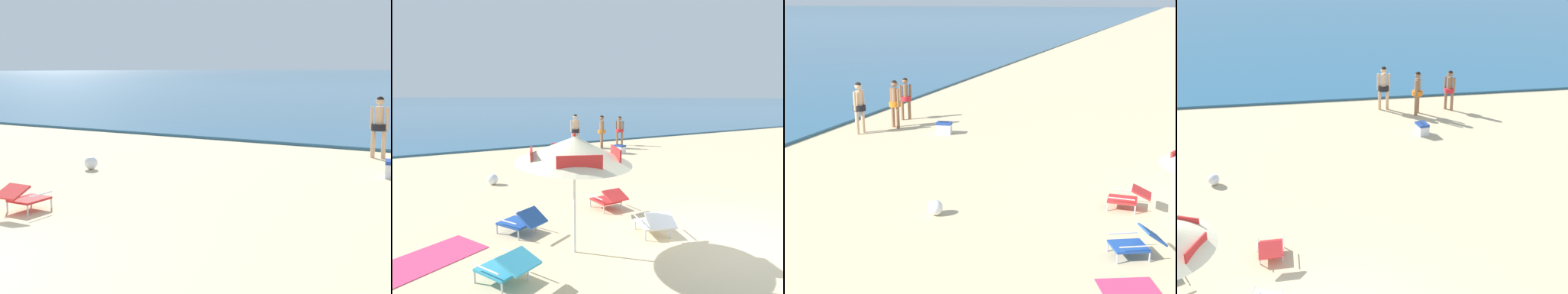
# 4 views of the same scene
# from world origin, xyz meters

# --- Properties ---
(lounge_chair_under_umbrella) EXTENTS (0.59, 0.89, 0.51)m
(lounge_chair_under_umbrella) POSITION_xyz_m (-0.96, 2.94, 0.28)
(lounge_chair_under_umbrella) COLOR red
(lounge_chair_under_umbrella) RESTS_ON ground
(person_standing_near_shore) EXTENTS (0.41, 0.45, 1.67)m
(person_standing_near_shore) POSITION_xyz_m (4.35, 11.33, 0.97)
(person_standing_near_shore) COLOR #8C6042
(person_standing_near_shore) RESTS_ON ground
(person_standing_beside) EXTENTS (0.51, 0.42, 1.73)m
(person_standing_beside) POSITION_xyz_m (3.18, 12.02, 1.00)
(person_standing_beside) COLOR #D8A87F
(person_standing_beside) RESTS_ON ground
(person_wading_in) EXTENTS (0.38, 0.38, 1.57)m
(person_wading_in) POSITION_xyz_m (5.70, 11.60, 0.91)
(person_wading_in) COLOR #8C6042
(person_wading_in) RESTS_ON ground
(cooler_box) EXTENTS (0.43, 0.55, 0.43)m
(cooler_box) POSITION_xyz_m (4.07, 9.36, 0.20)
(cooler_box) COLOR white
(cooler_box) RESTS_ON ground
(beach_ball) EXTENTS (0.33, 0.33, 0.33)m
(beach_ball) POSITION_xyz_m (-2.64, 6.69, 0.16)
(beach_ball) COLOR white
(beach_ball) RESTS_ON ground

